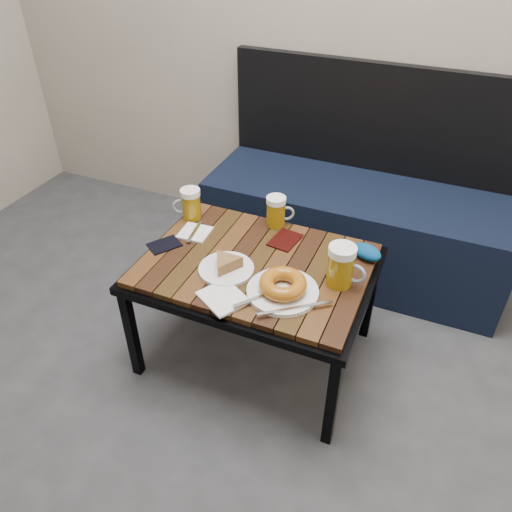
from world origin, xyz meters
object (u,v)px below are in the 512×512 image
at_px(beer_mug_left, 190,204).
at_px(passport_burgundy, 285,240).
at_px(cafe_table, 256,272).
at_px(plate_pie, 226,266).
at_px(passport_navy, 164,245).
at_px(bench, 356,219).
at_px(plate_bagel, 283,287).
at_px(knit_pouch, 367,252).
at_px(beer_mug_right, 342,266).
at_px(beer_mug_centre, 276,211).

bearing_deg(beer_mug_left, passport_burgundy, 155.10).
xyz_separation_m(cafe_table, plate_pie, (-0.08, -0.09, 0.07)).
bearing_deg(passport_navy, beer_mug_left, 124.38).
relative_size(bench, beer_mug_left, 10.95).
relative_size(bench, passport_burgundy, 10.66).
xyz_separation_m(plate_bagel, knit_pouch, (0.21, 0.31, -0.00)).
relative_size(beer_mug_right, passport_navy, 1.30).
xyz_separation_m(beer_mug_right, passport_navy, (-0.67, -0.05, -0.07)).
height_order(plate_pie, passport_burgundy, plate_pie).
bearing_deg(knit_pouch, cafe_table, -152.71).
xyz_separation_m(beer_mug_left, knit_pouch, (0.72, 0.01, -0.04)).
xyz_separation_m(plate_pie, passport_burgundy, (0.13, 0.25, -0.02)).
xyz_separation_m(beer_mug_right, plate_bagel, (-0.16, -0.13, -0.05)).
xyz_separation_m(beer_mug_right, plate_pie, (-0.39, -0.09, -0.05)).
relative_size(plate_pie, passport_burgundy, 1.50).
height_order(bench, beer_mug_left, bench).
relative_size(cafe_table, plate_pie, 4.27).
xyz_separation_m(beer_mug_left, plate_pie, (0.28, -0.26, -0.04)).
height_order(bench, cafe_table, bench).
height_order(plate_pie, knit_pouch, plate_pie).
height_order(bench, beer_mug_centre, bench).
relative_size(beer_mug_right, plate_bagel, 0.51).
distance_m(plate_pie, passport_burgundy, 0.28).
height_order(passport_navy, passport_burgundy, same).
distance_m(cafe_table, plate_bagel, 0.21).
bearing_deg(plate_bagel, beer_mug_centre, 114.22).
distance_m(bench, beer_mug_left, 0.85).
distance_m(bench, passport_burgundy, 0.63).
distance_m(beer_mug_right, passport_burgundy, 0.32).
bearing_deg(beer_mug_centre, plate_pie, -125.21).
xyz_separation_m(bench, cafe_table, (-0.21, -0.74, 0.16)).
bearing_deg(passport_navy, cafe_table, 40.24).
bearing_deg(plate_bagel, passport_burgundy, 108.92).
xyz_separation_m(bench, passport_burgundy, (-0.16, -0.57, 0.20)).
xyz_separation_m(cafe_table, passport_burgundy, (0.05, 0.17, 0.05)).
distance_m(bench, passport_navy, 0.99).
xyz_separation_m(beer_mug_right, passport_burgundy, (-0.26, 0.16, -0.07)).
distance_m(cafe_table, plate_pie, 0.13).
height_order(beer_mug_right, knit_pouch, beer_mug_right).
bearing_deg(beer_mug_right, plate_pie, -161.41).
relative_size(plate_bagel, passport_navy, 2.54).
height_order(bench, plate_bagel, bench).
bearing_deg(cafe_table, beer_mug_right, 0.78).
xyz_separation_m(beer_mug_left, beer_mug_right, (0.67, -0.17, 0.01)).
bearing_deg(passport_burgundy, cafe_table, -98.36).
height_order(cafe_table, passport_navy, passport_navy).
distance_m(plate_pie, passport_navy, 0.29).
bearing_deg(bench, beer_mug_centre, -115.59).
distance_m(beer_mug_left, passport_navy, 0.22).
xyz_separation_m(bench, beer_mug_right, (0.10, -0.74, 0.28)).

